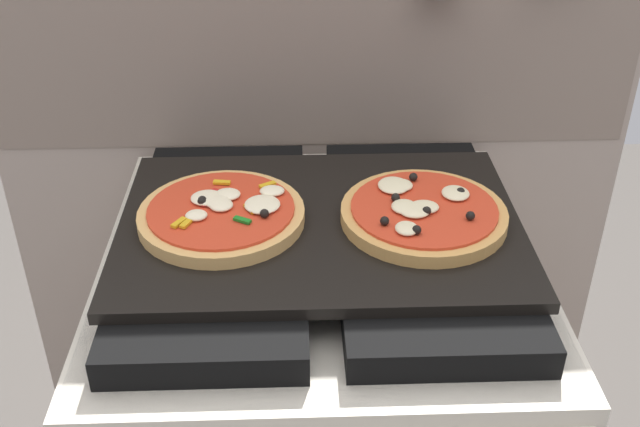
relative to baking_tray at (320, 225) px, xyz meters
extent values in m
cube|color=gray|center=(0.00, 0.34, -0.13)|extent=(1.10, 0.03, 1.55)
cube|color=black|center=(0.00, 0.00, -0.05)|extent=(0.59, 0.59, 0.01)
cube|color=black|center=(-0.14, 0.00, -0.03)|extent=(0.24, 0.51, 0.04)
cube|color=black|center=(0.14, 0.00, -0.03)|extent=(0.24, 0.51, 0.04)
cube|color=black|center=(0.00, 0.00, 0.00)|extent=(0.54, 0.38, 0.02)
cylinder|color=tan|center=(-0.13, 0.00, 0.02)|extent=(0.22, 0.22, 0.02)
cylinder|color=red|center=(-0.13, 0.00, 0.03)|extent=(0.20, 0.20, 0.00)
ellipsoid|color=beige|center=(-0.14, 0.01, 0.03)|extent=(0.03, 0.03, 0.01)
ellipsoid|color=beige|center=(-0.16, -0.02, 0.03)|extent=(0.03, 0.03, 0.01)
ellipsoid|color=beige|center=(-0.13, 0.00, 0.03)|extent=(0.03, 0.03, 0.01)
ellipsoid|color=beige|center=(-0.12, 0.03, 0.03)|extent=(0.04, 0.03, 0.01)
ellipsoid|color=beige|center=(-0.08, 0.00, 0.03)|extent=(0.05, 0.05, 0.01)
ellipsoid|color=beige|center=(-0.15, 0.02, 0.03)|extent=(0.04, 0.04, 0.01)
ellipsoid|color=beige|center=(-0.06, 0.04, 0.03)|extent=(0.03, 0.03, 0.01)
cube|color=red|center=(-0.15, 0.03, 0.03)|extent=(0.02, 0.02, 0.00)
cube|color=gold|center=(-0.14, 0.06, 0.03)|extent=(0.02, 0.01, 0.00)
cube|color=gold|center=(-0.13, 0.01, 0.03)|extent=(0.02, 0.03, 0.00)
cube|color=gold|center=(-0.17, -0.04, 0.03)|extent=(0.02, 0.03, 0.00)
sphere|color=black|center=(-0.07, -0.03, 0.04)|extent=(0.01, 0.01, 0.01)
sphere|color=black|center=(-0.16, 0.01, 0.04)|extent=(0.01, 0.01, 0.01)
sphere|color=black|center=(-0.16, 0.01, 0.04)|extent=(0.01, 0.01, 0.01)
cube|color=#19721E|center=(-0.10, -0.04, 0.03)|extent=(0.02, 0.02, 0.00)
cube|color=gold|center=(-0.18, -0.04, 0.03)|extent=(0.02, 0.02, 0.00)
cube|color=gold|center=(-0.09, -0.01, 0.03)|extent=(0.02, 0.02, 0.00)
cube|color=red|center=(-0.15, 0.01, 0.03)|extent=(0.03, 0.02, 0.00)
cube|color=gold|center=(-0.07, 0.05, 0.03)|extent=(0.02, 0.02, 0.00)
cylinder|color=tan|center=(0.14, -0.01, 0.02)|extent=(0.22, 0.22, 0.02)
cylinder|color=red|center=(0.14, -0.01, 0.03)|extent=(0.20, 0.20, 0.00)
ellipsoid|color=beige|center=(0.14, -0.01, 0.03)|extent=(0.04, 0.03, 0.01)
ellipsoid|color=beige|center=(0.19, 0.02, 0.03)|extent=(0.04, 0.04, 0.01)
ellipsoid|color=beige|center=(0.12, -0.02, 0.03)|extent=(0.04, 0.04, 0.01)
ellipsoid|color=beige|center=(0.11, -0.01, 0.03)|extent=(0.03, 0.04, 0.01)
ellipsoid|color=beige|center=(0.11, 0.04, 0.03)|extent=(0.03, 0.03, 0.01)
ellipsoid|color=beige|center=(0.10, 0.04, 0.03)|extent=(0.04, 0.05, 0.01)
ellipsoid|color=beige|center=(0.11, -0.07, 0.03)|extent=(0.03, 0.03, 0.01)
sphere|color=black|center=(0.08, -0.05, 0.04)|extent=(0.01, 0.01, 0.01)
sphere|color=black|center=(0.19, -0.04, 0.04)|extent=(0.01, 0.01, 0.01)
sphere|color=black|center=(0.12, -0.07, 0.04)|extent=(0.01, 0.01, 0.01)
sphere|color=black|center=(0.10, 0.01, 0.04)|extent=(0.01, 0.01, 0.01)
sphere|color=black|center=(0.13, 0.06, 0.04)|extent=(0.01, 0.01, 0.01)
sphere|color=black|center=(0.14, -0.03, 0.04)|extent=(0.01, 0.01, 0.01)
sphere|color=black|center=(0.19, 0.02, 0.04)|extent=(0.01, 0.01, 0.01)
camera|label=1|loc=(-0.03, -0.86, 0.56)|focal=42.66mm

